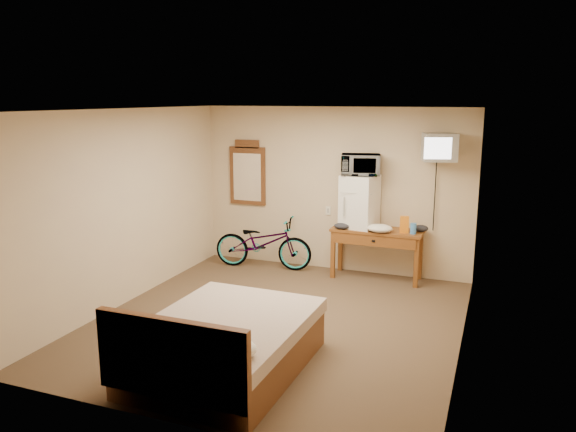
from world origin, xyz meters
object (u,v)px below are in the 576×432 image
object	(u,v)px
blue_cup	(413,229)
wall_mirror	(248,173)
desk	(377,238)
crt_television	(439,147)
bed	(222,344)
microwave	(361,165)
mini_fridge	(360,201)
bicycle	(263,243)

from	to	relation	value
blue_cup	wall_mirror	world-z (taller)	wall_mirror
desk	wall_mirror	world-z (taller)	wall_mirror
crt_television	bed	distance (m)	4.11
microwave	bed	size ratio (longest dim) A/B	0.28
crt_television	wall_mirror	bearing A→B (deg)	175.24
mini_fridge	microwave	size ratio (longest dim) A/B	1.41
bicycle	bed	bearing A→B (deg)	-170.11
microwave	bed	distance (m)	3.75
microwave	blue_cup	distance (m)	1.18
mini_fridge	microwave	world-z (taller)	microwave
microwave	wall_mirror	world-z (taller)	wall_mirror
mini_fridge	wall_mirror	world-z (taller)	wall_mirror
mini_fridge	blue_cup	world-z (taller)	mini_fridge
mini_fridge	crt_television	world-z (taller)	crt_television
desk	blue_cup	distance (m)	0.57
desk	bicycle	world-z (taller)	bicycle
mini_fridge	crt_television	size ratio (longest dim) A/B	1.26
desk	wall_mirror	bearing A→B (deg)	172.91
crt_television	wall_mirror	xyz separation A→B (m)	(-3.00, 0.25, -0.53)
desk	crt_television	xyz separation A→B (m)	(0.82, 0.02, 1.34)
microwave	blue_cup	size ratio (longest dim) A/B	3.61
mini_fridge	microwave	distance (m)	0.54
mini_fridge	bed	xyz separation A→B (m)	(-0.48, -3.45, -0.84)
desk	bed	bearing A→B (deg)	-102.76
microwave	blue_cup	xyz separation A→B (m)	(0.81, -0.13, -0.85)
desk	microwave	bearing A→B (deg)	166.95
desk	wall_mirror	distance (m)	2.34
desk	mini_fridge	distance (m)	0.59
wall_mirror	bed	world-z (taller)	wall_mirror
crt_television	bed	xyz separation A→B (m)	(-1.58, -3.40, -1.67)
blue_cup	wall_mirror	bearing A→B (deg)	172.96
blue_cup	bed	distance (m)	3.60
crt_television	microwave	bearing A→B (deg)	177.71
bed	microwave	bearing A→B (deg)	82.03
blue_cup	bed	size ratio (longest dim) A/B	0.08
wall_mirror	microwave	bearing A→B (deg)	-6.19
microwave	crt_television	world-z (taller)	crt_television
blue_cup	microwave	bearing A→B (deg)	170.98
blue_cup	bicycle	distance (m)	2.34
mini_fridge	bed	size ratio (longest dim) A/B	0.39
mini_fridge	microwave	xyz separation A→B (m)	(0.00, 0.00, 0.54)
bicycle	bed	world-z (taller)	bed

